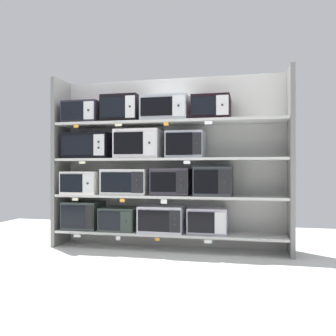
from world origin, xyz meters
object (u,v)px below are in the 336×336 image
(microwave_3, at_px, (208,221))
(microwave_12, at_px, (122,109))
(microwave_9, at_px, (139,144))
(microwave_14, at_px, (211,108))
(microwave_5, at_px, (127,182))
(microwave_6, at_px, (172,182))
(microwave_2, at_px, (163,219))
(microwave_7, at_px, (214,181))
(microwave_10, at_px, (186,145))
(microwave_8, at_px, (89,146))
(microwave_0, at_px, (83,215))
(microwave_1, at_px, (120,219))
(microwave_13, at_px, (166,109))
(microwave_11, at_px, (84,113))
(microwave_4, at_px, (84,183))

(microwave_3, xyz_separation_m, microwave_12, (-1.03, 0.00, 1.30))
(microwave_9, height_order, microwave_14, microwave_14)
(microwave_5, height_order, microwave_6, microwave_6)
(microwave_2, distance_m, microwave_14, 1.40)
(microwave_5, xyz_separation_m, microwave_12, (-0.06, 0.00, 0.87))
(microwave_7, xyz_separation_m, microwave_10, (-0.32, -0.00, 0.42))
(microwave_7, xyz_separation_m, microwave_8, (-1.53, 0.00, 0.42))
(microwave_0, relative_size, microwave_14, 1.02)
(microwave_9, bearing_deg, microwave_2, -0.04)
(microwave_6, relative_size, microwave_14, 1.04)
(microwave_1, bearing_deg, microwave_10, -0.01)
(microwave_13, bearing_deg, microwave_3, -0.03)
(microwave_7, relative_size, microwave_8, 0.75)
(microwave_1, xyz_separation_m, microwave_5, (0.08, 0.00, 0.44))
(microwave_8, distance_m, microwave_10, 1.21)
(microwave_10, bearing_deg, microwave_7, 0.04)
(microwave_11, relative_size, microwave_12, 0.99)
(microwave_7, distance_m, microwave_9, 0.99)
(microwave_4, distance_m, microwave_13, 1.35)
(microwave_2, bearing_deg, microwave_3, 0.01)
(microwave_12, bearing_deg, microwave_13, 0.01)
(microwave_5, distance_m, microwave_12, 0.87)
(microwave_2, relative_size, microwave_10, 1.22)
(microwave_13, bearing_deg, microwave_5, -179.97)
(microwave_6, bearing_deg, microwave_14, -0.02)
(microwave_2, distance_m, microwave_9, 0.92)
(microwave_7, bearing_deg, microwave_12, 179.99)
(microwave_0, xyz_separation_m, microwave_3, (1.53, 0.00, -0.02))
(microwave_2, bearing_deg, microwave_5, 179.99)
(microwave_6, distance_m, microwave_13, 0.85)
(microwave_6, xyz_separation_m, microwave_13, (-0.07, -0.00, 0.85))
(microwave_6, bearing_deg, microwave_1, -179.98)
(microwave_6, height_order, microwave_8, microwave_8)
(microwave_6, relative_size, microwave_13, 0.82)
(microwave_11, bearing_deg, microwave_0, 179.72)
(microwave_1, xyz_separation_m, microwave_11, (-0.47, -0.00, 1.28))
(microwave_7, xyz_separation_m, microwave_12, (-1.10, 0.00, 0.86))
(microwave_1, distance_m, microwave_5, 0.45)
(microwave_11, height_order, microwave_12, microwave_12)
(microwave_7, distance_m, microwave_10, 0.52)
(microwave_0, distance_m, microwave_5, 0.70)
(microwave_10, distance_m, microwave_13, 0.48)
(microwave_4, relative_size, microwave_14, 1.05)
(microwave_7, distance_m, microwave_12, 1.39)
(microwave_3, bearing_deg, microwave_1, -180.00)
(microwave_8, height_order, microwave_13, microwave_13)
(microwave_4, bearing_deg, microwave_11, -175.34)
(microwave_7, bearing_deg, microwave_0, -179.99)
(microwave_5, bearing_deg, microwave_6, 0.03)
(microwave_4, bearing_deg, microwave_5, 0.00)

